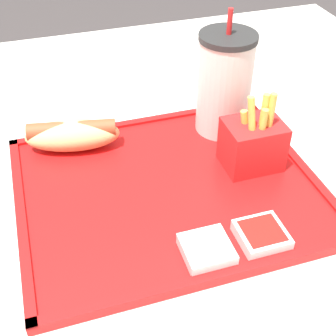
{
  "coord_description": "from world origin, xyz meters",
  "views": [
    {
      "loc": [
        -0.13,
        -0.43,
        1.12
      ],
      "look_at": [
        0.01,
        0.01,
        0.74
      ],
      "focal_mm": 50.0,
      "sensor_mm": 36.0,
      "label": 1
    }
  ],
  "objects_px": {
    "fries_carton": "(253,143)",
    "soda_cup": "(224,84)",
    "hot_dog_far": "(72,134)",
    "sauce_cup_ketchup": "(262,235)",
    "sauce_cup_mayo": "(207,249)"
  },
  "relations": [
    {
      "from": "hot_dog_far",
      "to": "sauce_cup_ketchup",
      "type": "bearing_deg",
      "value": -53.72
    },
    {
      "from": "hot_dog_far",
      "to": "sauce_cup_mayo",
      "type": "height_order",
      "value": "hot_dog_far"
    },
    {
      "from": "soda_cup",
      "to": "sauce_cup_mayo",
      "type": "xyz_separation_m",
      "value": [
        -0.11,
        -0.23,
        -0.07
      ]
    },
    {
      "from": "sauce_cup_mayo",
      "to": "fries_carton",
      "type": "bearing_deg",
      "value": 48.86
    },
    {
      "from": "hot_dog_far",
      "to": "sauce_cup_ketchup",
      "type": "height_order",
      "value": "hot_dog_far"
    },
    {
      "from": "soda_cup",
      "to": "sauce_cup_ketchup",
      "type": "bearing_deg",
      "value": -101.07
    },
    {
      "from": "fries_carton",
      "to": "sauce_cup_ketchup",
      "type": "relative_size",
      "value": 2.1
    },
    {
      "from": "sauce_cup_mayo",
      "to": "sauce_cup_ketchup",
      "type": "relative_size",
      "value": 1.0
    },
    {
      "from": "hot_dog_far",
      "to": "fries_carton",
      "type": "distance_m",
      "value": 0.25
    },
    {
      "from": "soda_cup",
      "to": "fries_carton",
      "type": "relative_size",
      "value": 1.64
    },
    {
      "from": "soda_cup",
      "to": "hot_dog_far",
      "type": "xyz_separation_m",
      "value": [
        -0.22,
        0.01,
        -0.05
      ]
    },
    {
      "from": "sauce_cup_ketchup",
      "to": "soda_cup",
      "type": "bearing_deg",
      "value": 78.93
    },
    {
      "from": "fries_carton",
      "to": "sauce_cup_mayo",
      "type": "xyz_separation_m",
      "value": [
        -0.12,
        -0.13,
        -0.03
      ]
    },
    {
      "from": "fries_carton",
      "to": "sauce_cup_mayo",
      "type": "relative_size",
      "value": 2.1
    },
    {
      "from": "fries_carton",
      "to": "soda_cup",
      "type": "bearing_deg",
      "value": 92.14
    }
  ]
}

